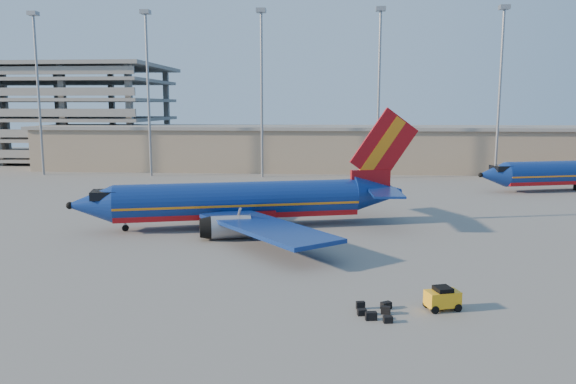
{
  "coord_description": "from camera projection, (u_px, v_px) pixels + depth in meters",
  "views": [
    {
      "loc": [
        7.11,
        -51.44,
        12.47
      ],
      "look_at": [
        2.88,
        3.11,
        4.0
      ],
      "focal_mm": 35.0,
      "sensor_mm": 36.0,
      "label": 1
    }
  ],
  "objects": [
    {
      "name": "parking_garage",
      "position": [
        31.0,
        109.0,
        129.03
      ],
      "size": [
        62.0,
        32.0,
        21.4
      ],
      "color": "slate",
      "rests_on": "ground"
    },
    {
      "name": "ground",
      "position": [
        255.0,
        238.0,
        53.13
      ],
      "size": [
        220.0,
        220.0,
        0.0
      ],
      "primitive_type": "plane",
      "color": "slate",
      "rests_on": "ground"
    },
    {
      "name": "aircraft_main",
      "position": [
        247.0,
        202.0,
        57.96
      ],
      "size": [
        35.44,
        33.63,
        12.25
      ],
      "rotation": [
        0.0,
        0.0,
        0.26
      ],
      "color": "navy",
      "rests_on": "ground"
    },
    {
      "name": "luggage_pile",
      "position": [
        375.0,
        312.0,
        33.6
      ],
      "size": [
        2.25,
        2.85,
        0.49
      ],
      "color": "black",
      "rests_on": "ground"
    },
    {
      "name": "light_mast_row",
      "position": [
        320.0,
        75.0,
        95.39
      ],
      "size": [
        101.6,
        1.6,
        28.65
      ],
      "color": "gray",
      "rests_on": "ground"
    },
    {
      "name": "terminal_building",
      "position": [
        346.0,
        148.0,
        108.85
      ],
      "size": [
        122.0,
        16.0,
        8.5
      ],
      "color": "gray",
      "rests_on": "ground"
    },
    {
      "name": "baggage_tug",
      "position": [
        442.0,
        298.0,
        34.46
      ],
      "size": [
        2.31,
        1.78,
        1.46
      ],
      "rotation": [
        0.0,
        0.0,
        0.31
      ],
      "color": "#F9AB16",
      "rests_on": "ground"
    }
  ]
}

